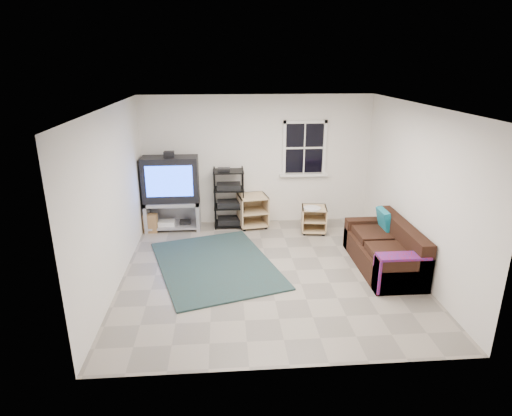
{
  "coord_description": "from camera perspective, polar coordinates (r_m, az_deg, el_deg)",
  "views": [
    {
      "loc": [
        -0.67,
        -6.14,
        3.21
      ],
      "look_at": [
        -0.17,
        0.4,
        0.95
      ],
      "focal_mm": 30.0,
      "sensor_mm": 36.0,
      "label": 1
    }
  ],
  "objects": [
    {
      "name": "side_table_left",
      "position": [
        8.69,
        -0.51,
        -0.18
      ],
      "size": [
        0.64,
        0.64,
        0.65
      ],
      "rotation": [
        0.0,
        0.0,
        0.16
      ],
      "color": "tan",
      "rests_on": "ground"
    },
    {
      "name": "sofa",
      "position": [
        7.27,
        16.89,
        -5.49
      ],
      "size": [
        0.8,
        1.81,
        0.83
      ],
      "color": "black",
      "rests_on": "ground"
    },
    {
      "name": "av_rack",
      "position": [
        8.63,
        -3.62,
        0.87
      ],
      "size": [
        0.6,
        0.44,
        1.2
      ],
      "color": "black",
      "rests_on": "ground"
    },
    {
      "name": "room",
      "position": [
        8.73,
        6.45,
        7.48
      ],
      "size": [
        4.6,
        4.62,
        4.6
      ],
      "color": "gray",
      "rests_on": "ground"
    },
    {
      "name": "paper_bag",
      "position": [
        8.66,
        -13.87,
        -1.97
      ],
      "size": [
        0.27,
        0.18,
        0.37
      ],
      "primitive_type": "cube",
      "rotation": [
        0.0,
        0.0,
        -0.06
      ],
      "color": "#A07A48",
      "rests_on": "ground"
    },
    {
      "name": "tv_unit",
      "position": [
        8.54,
        -11.24,
        2.75
      ],
      "size": [
        1.07,
        0.54,
        1.58
      ],
      "color": "#A1A1A9",
      "rests_on": "ground"
    },
    {
      "name": "side_table_right",
      "position": [
        8.46,
        7.69,
        -1.23
      ],
      "size": [
        0.53,
        0.53,
        0.54
      ],
      "rotation": [
        0.0,
        0.0,
        -0.14
      ],
      "color": "tan",
      "rests_on": "ground"
    },
    {
      "name": "shag_rug",
      "position": [
        7.17,
        -5.4,
        -7.5
      ],
      "size": [
        2.38,
        2.83,
        0.03
      ],
      "primitive_type": "cube",
      "rotation": [
        0.0,
        0.0,
        0.29
      ],
      "color": "black",
      "rests_on": "ground"
    }
  ]
}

